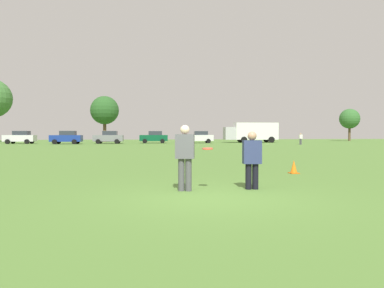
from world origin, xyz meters
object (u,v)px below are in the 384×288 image
at_px(parked_car_mid_right, 109,137).
at_px(parked_car_far_right, 200,137).
at_px(box_truck, 252,132).
at_px(bystander_sideline_watcher, 301,138).
at_px(traffic_cone, 294,167).
at_px(parked_car_center, 67,137).
at_px(parked_car_mid_left, 20,137).
at_px(frisbee, 208,149).
at_px(player_defender, 252,157).
at_px(parked_car_near_right, 154,137).
at_px(player_thrower, 185,154).

bearing_deg(parked_car_mid_right, parked_car_far_right, 4.45).
bearing_deg(parked_car_far_right, box_truck, 9.55).
bearing_deg(bystander_sideline_watcher, box_truck, 103.30).
height_order(traffic_cone, parked_car_center, parked_car_center).
xyz_separation_m(parked_car_mid_left, parked_car_mid_right, (12.33, -1.21, 0.00)).
bearing_deg(frisbee, parked_car_center, 103.87).
relative_size(parked_car_mid_right, bystander_sideline_watcher, 2.83).
distance_m(player_defender, frisbee, 1.18).
bearing_deg(bystander_sideline_watcher, parked_car_mid_left, 164.66).
distance_m(parked_car_near_right, bystander_sideline_watcher, 21.31).
relative_size(player_defender, box_truck, 0.17).
bearing_deg(frisbee, parked_car_far_right, 79.61).
height_order(box_truck, bystander_sideline_watcher, box_truck).
xyz_separation_m(parked_car_mid_left, bystander_sideline_watcher, (37.38, -10.25, -0.06)).
relative_size(player_thrower, parked_car_far_right, 0.38).
relative_size(player_defender, parked_car_mid_left, 0.34).
relative_size(parked_car_mid_left, parked_car_far_right, 1.00).
xyz_separation_m(player_defender, frisbee, (-1.16, 0.06, 0.23)).
bearing_deg(player_defender, traffic_cone, 50.95).
distance_m(parked_car_mid_left, box_truck, 34.68).
height_order(traffic_cone, parked_car_far_right, parked_car_far_right).
bearing_deg(parked_car_center, bystander_sideline_watcher, -14.57).
height_order(parked_car_center, parked_car_mid_right, same).
bearing_deg(player_defender, parked_car_mid_right, 97.99).
bearing_deg(traffic_cone, parked_car_mid_right, 102.27).
xyz_separation_m(parked_car_mid_left, parked_car_near_right, (18.93, 0.40, 0.00)).
xyz_separation_m(frisbee, parked_car_mid_right, (-5.12, 44.64, -0.13)).
bearing_deg(parked_car_mid_left, parked_car_center, -18.79).
bearing_deg(parked_car_center, parked_car_mid_right, 10.75).
xyz_separation_m(frisbee, parked_car_far_right, (8.38, 45.70, -0.13)).
bearing_deg(player_thrower, parked_car_center, 103.12).
distance_m(parked_car_center, bystander_sideline_watcher, 31.71).
height_order(frisbee, parked_car_mid_left, parked_car_mid_left).
distance_m(parked_car_mid_left, parked_car_far_right, 25.83).
height_order(player_thrower, traffic_cone, player_thrower).
bearing_deg(bystander_sideline_watcher, player_defender, -117.77).
xyz_separation_m(player_defender, parked_car_mid_right, (-6.27, 44.71, 0.10)).
xyz_separation_m(parked_car_mid_left, box_truck, (34.65, 1.33, 0.83)).
bearing_deg(parked_car_mid_left, frisbee, -69.16).
distance_m(parked_car_near_right, parked_car_far_right, 6.93).
distance_m(frisbee, box_truck, 50.22).
xyz_separation_m(parked_car_mid_right, parked_car_near_right, (6.59, 1.61, 0.00)).
xyz_separation_m(frisbee, bystander_sideline_watcher, (19.93, 35.60, -0.19)).
bearing_deg(box_truck, player_defender, -108.75).
distance_m(frisbee, parked_car_center, 44.88).
relative_size(frisbee, box_truck, 0.03).
bearing_deg(player_defender, box_truck, 71.25).
height_order(player_defender, traffic_cone, player_defender).
bearing_deg(box_truck, bystander_sideline_watcher, -76.70).
xyz_separation_m(parked_car_mid_right, parked_car_far_right, (13.50, 1.05, 0.00)).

